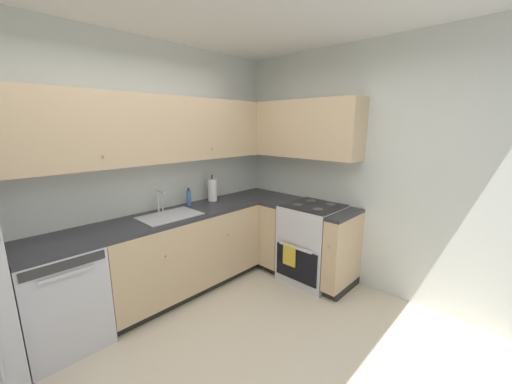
{
  "coord_description": "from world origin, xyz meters",
  "views": [
    {
      "loc": [
        -1.27,
        -1.42,
        1.83
      ],
      "look_at": [
        0.99,
        0.72,
        1.12
      ],
      "focal_mm": 20.88,
      "sensor_mm": 36.0,
      "label": 1
    }
  ],
  "objects_px": {
    "dishwasher": "(61,297)",
    "paper_towel_roll": "(212,190)",
    "oven_range": "(312,242)",
    "soap_bottle": "(189,198)"
  },
  "relations": [
    {
      "from": "soap_bottle",
      "to": "paper_towel_roll",
      "type": "bearing_deg",
      "value": -3.47
    },
    {
      "from": "oven_range",
      "to": "paper_towel_roll",
      "type": "height_order",
      "value": "paper_towel_roll"
    },
    {
      "from": "oven_range",
      "to": "soap_bottle",
      "type": "xyz_separation_m",
      "value": [
        -0.98,
        1.07,
        0.54
      ]
    },
    {
      "from": "oven_range",
      "to": "paper_towel_roll",
      "type": "relative_size",
      "value": 3.18
    },
    {
      "from": "dishwasher",
      "to": "oven_range",
      "type": "bearing_deg",
      "value": -20.48
    },
    {
      "from": "dishwasher",
      "to": "paper_towel_roll",
      "type": "height_order",
      "value": "paper_towel_roll"
    },
    {
      "from": "paper_towel_roll",
      "to": "soap_bottle",
      "type": "bearing_deg",
      "value": 176.53
    },
    {
      "from": "oven_range",
      "to": "paper_towel_roll",
      "type": "distance_m",
      "value": 1.37
    },
    {
      "from": "oven_range",
      "to": "dishwasher",
      "type": "bearing_deg",
      "value": 159.52
    },
    {
      "from": "dishwasher",
      "to": "oven_range",
      "type": "distance_m",
      "value": 2.55
    }
  ]
}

